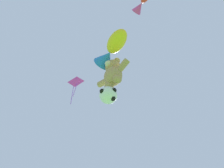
% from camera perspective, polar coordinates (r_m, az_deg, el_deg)
% --- Properties ---
extents(teddy_bear_kite, '(2.18, 0.96, 2.21)m').
position_cam_1_polar(teddy_bear_kite, '(12.71, 0.21, 2.46)').
color(teddy_bear_kite, tan).
extents(soccer_ball_kite, '(0.95, 0.94, 0.87)m').
position_cam_1_polar(soccer_ball_kite, '(11.83, -0.84, -2.55)').
color(soccer_ball_kite, white).
extents(fish_kite_goldfin, '(2.46, 1.52, 1.08)m').
position_cam_1_polar(fish_kite_goldfin, '(13.39, -0.14, 7.77)').
color(fish_kite_goldfin, yellow).
extents(fish_kite_crimson, '(1.54, 0.80, 0.49)m').
position_cam_1_polar(fish_kite_crimson, '(12.82, 7.12, 18.32)').
color(fish_kite_crimson, red).
extents(diamond_kite, '(0.84, 0.71, 2.65)m').
position_cam_1_polar(diamond_kite, '(15.67, -8.35, 0.08)').
color(diamond_kite, '#E53F9E').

